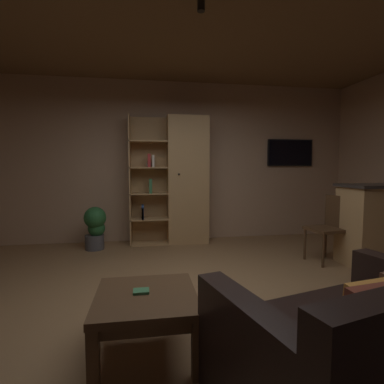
{
  "coord_description": "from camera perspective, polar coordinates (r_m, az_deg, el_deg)",
  "views": [
    {
      "loc": [
        -0.48,
        -2.62,
        1.3
      ],
      "look_at": [
        0.0,
        0.4,
        1.05
      ],
      "focal_mm": 27.47,
      "sensor_mm": 36.0,
      "label": 1
    }
  ],
  "objects": [
    {
      "name": "floor",
      "position": [
        2.97,
        1.3,
        -21.49
      ],
      "size": [
        6.55,
        5.3,
        0.02
      ],
      "primitive_type": "cube",
      "color": "olive",
      "rests_on": "ground"
    },
    {
      "name": "wall_back",
      "position": [
        5.33,
        -3.87,
        5.84
      ],
      "size": [
        6.67,
        0.06,
        2.81
      ],
      "primitive_type": "cube",
      "color": "tan",
      "rests_on": "ground"
    },
    {
      "name": "window_pane_back",
      "position": [
        5.27,
        -9.07,
        5.6
      ],
      "size": [
        0.55,
        0.01,
        0.88
      ],
      "primitive_type": "cube",
      "color": "white"
    },
    {
      "name": "bookshelf_cabinet",
      "position": [
        5.07,
        -1.88,
        2.18
      ],
      "size": [
        1.33,
        0.41,
        2.17
      ],
      "color": "tan",
      "rests_on": "ground"
    },
    {
      "name": "leather_couch",
      "position": [
        2.03,
        30.09,
        -25.66
      ],
      "size": [
        1.64,
        1.28,
        0.84
      ],
      "color": "black",
      "rests_on": "ground"
    },
    {
      "name": "coffee_table",
      "position": [
        2.22,
        -8.88,
        -20.9
      ],
      "size": [
        0.7,
        0.7,
        0.43
      ],
      "color": "#4C331E",
      "rests_on": "ground"
    },
    {
      "name": "table_book_0",
      "position": [
        2.2,
        -9.84,
        -18.45
      ],
      "size": [
        0.11,
        0.09,
        0.02
      ],
      "primitive_type": "cube",
      "rotation": [
        0.0,
        0.0,
        0.0
      ],
      "color": "#387247",
      "rests_on": "coffee_table"
    },
    {
      "name": "dining_chair",
      "position": [
        4.5,
        25.23,
        -5.62
      ],
      "size": [
        0.48,
        0.48,
        0.92
      ],
      "color": "#4C331E",
      "rests_on": "ground"
    },
    {
      "name": "potted_floor_plant",
      "position": [
        4.94,
        -18.27,
        -6.35
      ],
      "size": [
        0.34,
        0.34,
        0.69
      ],
      "color": "#4C4C51",
      "rests_on": "ground"
    },
    {
      "name": "wall_mounted_tv",
      "position": [
        5.91,
        18.48,
        7.23
      ],
      "size": [
        0.88,
        0.06,
        0.5
      ],
      "color": "black"
    },
    {
      "name": "track_light_spot_1",
      "position": [
        3.1,
        1.77,
        32.38
      ],
      "size": [
        0.07,
        0.07,
        0.09
      ],
      "primitive_type": "cylinder",
      "color": "black"
    }
  ]
}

